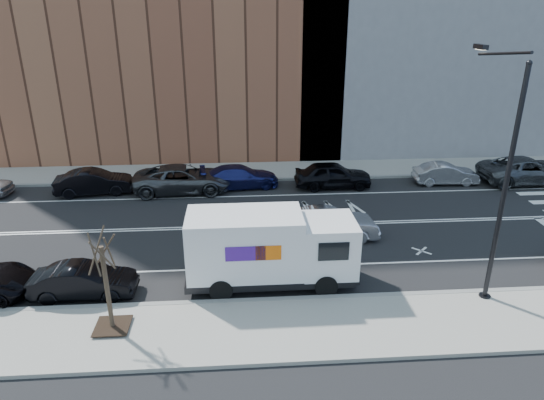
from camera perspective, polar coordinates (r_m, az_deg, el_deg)
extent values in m
plane|color=black|center=(25.36, 1.77, -2.98)|extent=(120.00, 120.00, 0.00)
cube|color=gray|center=(17.79, 4.70, -14.75)|extent=(44.00, 3.60, 0.15)
cube|color=gray|center=(33.49, 0.26, 3.48)|extent=(44.00, 3.60, 0.15)
cube|color=gray|center=(19.24, 3.90, -11.54)|extent=(44.00, 0.25, 0.17)
cube|color=gray|center=(31.79, 0.51, 2.47)|extent=(44.00, 0.25, 0.17)
cube|color=brown|center=(38.88, -13.32, 21.87)|extent=(26.00, 10.00, 22.00)
cylinder|color=black|center=(19.14, 25.68, 0.85)|extent=(0.18, 0.18, 9.00)
cylinder|color=black|center=(20.98, 23.70, -10.43)|extent=(0.44, 0.44, 0.20)
sphere|color=black|center=(18.20, 28.02, 14.03)|extent=(0.20, 0.20, 0.20)
cylinder|color=black|center=(19.65, 25.54, 15.30)|extent=(0.11, 3.49, 0.48)
cube|color=black|center=(21.14, 23.36, 16.23)|extent=(0.25, 0.80, 0.18)
cube|color=#FFF2CC|center=(21.15, 23.32, 15.97)|extent=(0.18, 0.55, 0.03)
cube|color=black|center=(18.43, -18.25, -13.88)|extent=(1.20, 1.20, 0.04)
cylinder|color=#382B1E|center=(17.61, -18.83, -9.85)|extent=(0.16, 0.16, 3.20)
cylinder|color=#382B1E|center=(16.88, -18.58, -5.80)|extent=(0.06, 0.80, 1.44)
cylinder|color=#382B1E|center=(17.13, -18.96, -5.44)|extent=(0.81, 0.31, 1.19)
cylinder|color=#382B1E|center=(17.13, -19.94, -5.58)|extent=(0.58, 0.76, 1.50)
cylinder|color=#382B1E|center=(16.87, -20.19, -6.03)|extent=(0.47, 0.61, 1.37)
cylinder|color=#382B1E|center=(16.72, -19.35, -6.18)|extent=(0.72, 0.29, 1.13)
cube|color=black|center=(20.09, -0.33, -8.56)|extent=(6.70, 2.28, 0.32)
cube|color=white|center=(19.79, 6.57, -5.28)|extent=(2.17, 2.33, 2.16)
cube|color=black|center=(19.88, 9.75, -4.30)|extent=(0.07, 2.00, 1.03)
cube|color=black|center=(18.62, 7.27, -6.04)|extent=(1.19, 0.05, 0.76)
cube|color=black|center=(20.69, 6.03, -3.00)|extent=(1.19, 0.05, 0.76)
cube|color=black|center=(20.52, 9.38, -7.83)|extent=(0.17, 2.16, 0.38)
cube|color=white|center=(19.38, -3.22, -5.07)|extent=(4.54, 2.39, 2.49)
cube|color=#47198C|center=(18.23, -3.15, -6.34)|extent=(1.51, 0.03, 0.59)
cube|color=orange|center=(18.26, -0.42, -6.25)|extent=(0.97, 0.02, 0.59)
cube|color=#47198C|center=(20.39, -3.30, -3.12)|extent=(1.51, 0.03, 0.59)
cube|color=orange|center=(20.42, -0.87, -3.05)|extent=(0.97, 0.02, 0.59)
cylinder|color=black|center=(19.43, 6.36, -9.96)|extent=(0.91, 0.30, 0.91)
cylinder|color=black|center=(21.27, 5.33, -6.91)|extent=(0.91, 0.30, 0.91)
cylinder|color=black|center=(19.16, -6.01, -10.45)|extent=(0.91, 0.30, 0.91)
cylinder|color=black|center=(21.02, -5.87, -7.30)|extent=(0.91, 0.30, 0.91)
imported|color=black|center=(31.23, -20.20, 2.01)|extent=(4.72, 2.17, 1.50)
imported|color=#434549|center=(30.13, -10.47, 2.46)|extent=(6.03, 3.00, 1.64)
imported|color=navy|center=(30.45, -3.83, 2.77)|extent=(5.06, 2.53, 1.41)
imported|color=black|center=(30.61, 7.19, 2.96)|extent=(4.78, 1.94, 1.63)
imported|color=#9F9FA4|center=(32.96, 19.75, 2.93)|extent=(4.09, 1.55, 1.33)
imported|color=#474A4E|center=(35.21, 27.79, 3.11)|extent=(6.05, 2.88, 1.67)
imported|color=#B2B2B7|center=(23.69, 6.77, -2.94)|extent=(4.82, 1.98, 1.55)
imported|color=black|center=(20.56, -21.27, -8.88)|extent=(4.03, 1.42, 1.32)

